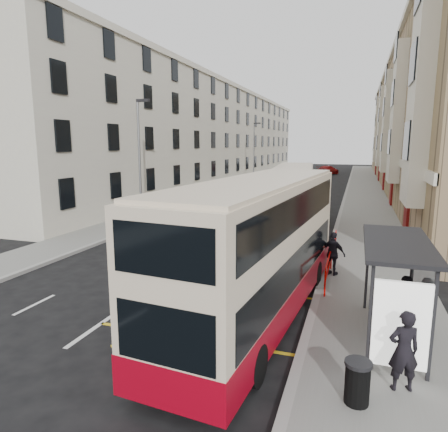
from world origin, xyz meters
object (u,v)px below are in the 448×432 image
(street_lamp_near, at_px, (140,155))
(double_decker_front, at_px, (259,249))
(pedestrian_far, at_px, (333,254))
(car_silver, at_px, (275,173))
(pedestrian_mid, at_px, (407,303))
(litter_bin, at_px, (357,382))
(street_lamp_far, at_px, (254,149))
(white_van, at_px, (284,177))
(pedestrian_near, at_px, (404,351))
(car_red, at_px, (328,170))
(double_decker_rear, at_px, (293,197))
(car_dark, at_px, (303,169))
(bus_shelter, at_px, (403,273))

(street_lamp_near, relative_size, double_decker_front, 0.73)
(pedestrian_far, xyz_separation_m, car_silver, (-11.55, 46.18, -0.24))
(street_lamp_near, distance_m, pedestrian_mid, 19.11)
(litter_bin, height_order, car_silver, car_silver)
(street_lamp_far, height_order, white_van, street_lamp_far)
(street_lamp_far, distance_m, double_decker_front, 42.96)
(double_decker_front, distance_m, pedestrian_near, 4.96)
(pedestrian_near, distance_m, white_van, 48.49)
(pedestrian_far, bearing_deg, car_red, -62.54)
(street_lamp_near, height_order, car_red, street_lamp_near)
(double_decker_rear, bearing_deg, car_silver, 97.18)
(car_dark, height_order, car_red, car_red)
(double_decker_rear, relative_size, pedestrian_mid, 6.55)
(white_van, xyz_separation_m, car_red, (4.80, 17.10, 0.04))
(litter_bin, xyz_separation_m, car_red, (-5.30, 65.11, 0.16))
(litter_bin, xyz_separation_m, white_van, (-10.10, 48.01, 0.12))
(car_silver, bearing_deg, pedestrian_near, -96.30)
(street_lamp_far, relative_size, litter_bin, 8.74)
(pedestrian_near, bearing_deg, pedestrian_mid, -114.61)
(litter_bin, relative_size, pedestrian_far, 0.52)
(street_lamp_near, relative_size, litter_bin, 8.74)
(litter_bin, distance_m, car_dark, 69.10)
(double_decker_rear, bearing_deg, car_dark, 90.92)
(double_decker_rear, distance_m, car_red, 47.53)
(bus_shelter, distance_m, street_lamp_near, 19.38)
(street_lamp_far, relative_size, pedestrian_mid, 5.16)
(street_lamp_near, distance_m, car_silver, 39.36)
(pedestrian_far, distance_m, car_silver, 47.60)
(pedestrian_mid, height_order, car_silver, pedestrian_mid)
(white_van, bearing_deg, pedestrian_mid, -81.06)
(pedestrian_mid, bearing_deg, double_decker_front, -176.04)
(double_decker_rear, distance_m, pedestrian_mid, 14.73)
(pedestrian_near, bearing_deg, white_van, -94.56)
(bus_shelter, xyz_separation_m, car_silver, (-13.54, 51.54, -1.35))
(car_dark, bearing_deg, pedestrian_near, -87.71)
(white_van, bearing_deg, street_lamp_near, -101.79)
(pedestrian_mid, xyz_separation_m, white_van, (-11.39, 44.07, -0.18))
(car_dark, distance_m, car_red, 5.75)
(pedestrian_far, height_order, car_silver, pedestrian_far)
(double_decker_rear, distance_m, pedestrian_near, 17.58)
(car_red, bearing_deg, pedestrian_mid, 117.05)
(pedestrian_near, height_order, white_van, pedestrian_near)
(double_decker_front, height_order, litter_bin, double_decker_front)
(double_decker_rear, relative_size, pedestrian_far, 5.79)
(double_decker_rear, bearing_deg, car_red, 85.69)
(double_decker_front, relative_size, car_silver, 2.38)
(bus_shelter, xyz_separation_m, litter_bin, (-1.00, -2.83, -1.51))
(double_decker_front, distance_m, white_van, 44.92)
(double_decker_front, bearing_deg, car_silver, 105.86)
(double_decker_front, bearing_deg, bus_shelter, -7.22)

